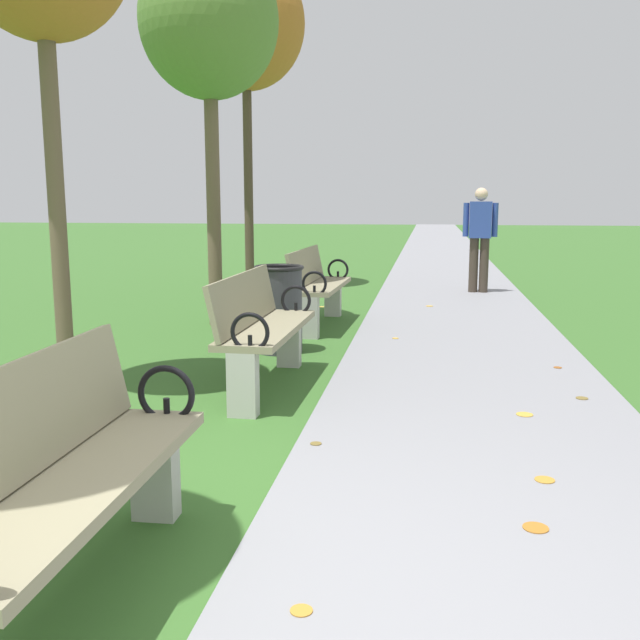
# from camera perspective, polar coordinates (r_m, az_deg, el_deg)

# --- Properties ---
(ground_plane) EXTENTS (80.00, 80.00, 0.00)m
(ground_plane) POSITION_cam_1_polar(r_m,az_deg,el_deg) (2.75, -9.49, -22.58)
(ground_plane) COLOR #386628
(paved_walkway) EXTENTS (2.21, 44.00, 0.02)m
(paved_walkway) POSITION_cam_1_polar(r_m,az_deg,el_deg) (20.25, 9.76, 5.46)
(paved_walkway) COLOR gray
(paved_walkway) RESTS_ON ground
(park_bench_1) EXTENTS (0.49, 1.61, 0.90)m
(park_bench_1) POSITION_cam_1_polar(r_m,az_deg,el_deg) (2.71, -20.17, -11.99)
(park_bench_1) COLOR gray
(park_bench_1) RESTS_ON ground
(park_bench_2) EXTENTS (0.50, 1.61, 0.90)m
(park_bench_2) POSITION_cam_1_polar(r_m,az_deg,el_deg) (5.49, -4.70, -0.58)
(park_bench_2) COLOR gray
(park_bench_2) RESTS_ON ground
(park_bench_3) EXTENTS (0.53, 1.62, 0.90)m
(park_bench_3) POSITION_cam_1_polar(r_m,az_deg,el_deg) (8.18, -0.19, 2.85)
(park_bench_3) COLOR gray
(park_bench_3) RESTS_ON ground
(tree_3) EXTENTS (1.54, 1.54, 4.26)m
(tree_3) POSITION_cam_1_polar(r_m,az_deg,el_deg) (8.54, -8.95, 22.54)
(tree_3) COLOR brown
(tree_3) RESTS_ON ground
(tree_4) EXTENTS (1.89, 1.89, 5.27)m
(tree_4) POSITION_cam_1_polar(r_m,az_deg,el_deg) (12.23, -6.01, 22.61)
(tree_4) COLOR #4C3D2D
(tree_4) RESTS_ON ground
(pedestrian_walking) EXTENTS (0.53, 0.24, 1.62)m
(pedestrian_walking) POSITION_cam_1_polar(r_m,az_deg,el_deg) (11.34, 12.78, 6.77)
(pedestrian_walking) COLOR #3D3328
(pedestrian_walking) RESTS_ON paved_walkway
(trash_bin) EXTENTS (0.48, 0.48, 0.84)m
(trash_bin) POSITION_cam_1_polar(r_m,az_deg,el_deg) (6.81, -3.31, 0.92)
(trash_bin) COLOR #38383D
(trash_bin) RESTS_ON ground
(scattered_leaves) EXTENTS (3.69, 9.48, 0.02)m
(scattered_leaves) POSITION_cam_1_polar(r_m,az_deg,el_deg) (5.17, 9.39, -6.63)
(scattered_leaves) COLOR brown
(scattered_leaves) RESTS_ON ground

